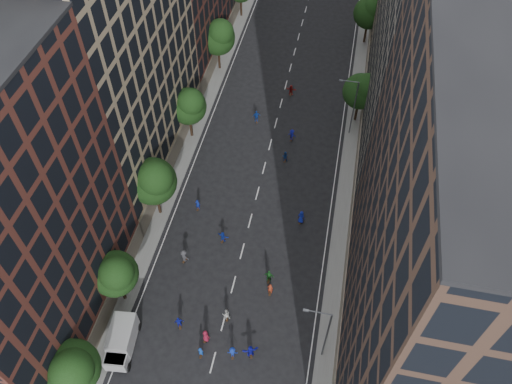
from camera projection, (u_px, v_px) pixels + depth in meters
ground at (270, 147)px, 69.34m from camera, size 240.00×240.00×0.00m
sidewalk_left at (201, 101)px, 75.51m from camera, size 4.00×105.00×0.15m
sidewalk_right at (360, 123)px, 72.44m from camera, size 4.00×105.00×0.15m
bldg_left_b at (97, 46)px, 55.56m from camera, size 14.00×26.00×34.00m
bldg_right_a at (462, 246)px, 37.42m from camera, size 14.00×30.00×36.00m
bldg_right_b at (443, 44)px, 56.71m from camera, size 14.00×28.00×33.00m
tree_left_0 at (71, 369)px, 43.56m from camera, size 5.20×5.20×8.83m
tree_left_1 at (115, 273)px, 50.13m from camera, size 4.80×4.80×8.21m
tree_left_2 at (154, 180)px, 57.00m from camera, size 5.60×5.60×9.45m
tree_left_3 at (189, 105)px, 66.18m from camera, size 5.00×5.00×8.58m
tree_left_4 at (219, 36)px, 75.97m from camera, size 5.40×5.40×9.08m
tree_right_a at (362, 90)px, 68.46m from camera, size 5.00×5.00×8.39m
tree_right_b at (371, 11)px, 80.71m from camera, size 5.20×5.20×8.83m
streetlamp_near at (325, 333)px, 46.52m from camera, size 2.64×0.22×9.06m
streetlamp_far at (353, 105)px, 67.16m from camera, size 2.64×0.22×9.06m
cargo_van at (121, 341)px, 49.89m from camera, size 2.99×5.46×2.79m
skater_1 at (201, 352)px, 49.88m from camera, size 0.57×0.37×1.54m
skater_3 at (232, 352)px, 49.78m from camera, size 1.14×0.77×1.63m
skater_4 at (179, 322)px, 51.79m from camera, size 1.09×0.75×1.72m
skater_5 at (251, 351)px, 49.78m from camera, size 1.73×1.17×1.79m
skater_6 at (206, 336)px, 50.79m from camera, size 1.03×0.85×1.80m
skater_7 at (270, 289)px, 54.30m from camera, size 0.62×0.41×1.67m
skater_8 at (226, 314)px, 52.37m from camera, size 1.00×0.89×1.71m
skater_9 at (184, 256)px, 56.84m from camera, size 1.40×1.13×1.88m
skater_10 at (269, 276)px, 55.17m from camera, size 1.14×0.52×1.90m
skater_11 at (223, 237)px, 58.75m from camera, size 1.51×0.85×1.55m
skater_12 at (301, 217)px, 60.38m from camera, size 1.06×0.85×1.90m
skater_13 at (198, 205)px, 61.81m from camera, size 0.61×0.42×1.62m
skater_14 at (285, 157)px, 67.10m from camera, size 0.76×0.60×1.56m
skater_15 at (292, 135)px, 69.61m from camera, size 1.25×0.88×1.77m
skater_16 at (256, 117)px, 71.94m from camera, size 1.22×0.85×1.93m
skater_17 at (291, 90)px, 75.91m from camera, size 1.58×0.54×1.69m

